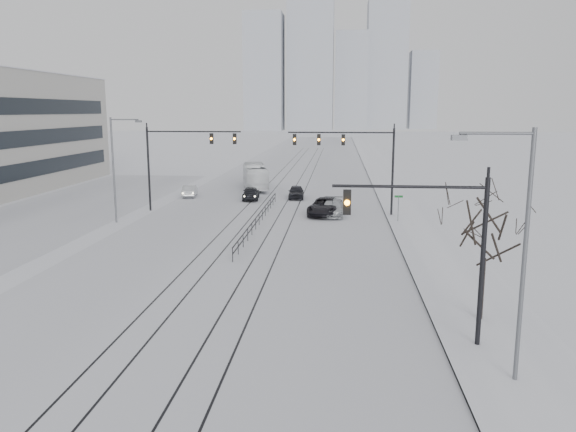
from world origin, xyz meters
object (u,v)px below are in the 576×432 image
object	(u,v)px
sedan_sb_inner	(251,193)
sedan_nb_front	(325,207)
bare_tree	(485,226)
sedan_nb_far	(296,192)
box_truck	(255,177)
sedan_sb_outer	(190,191)
traffic_mast_near	(442,238)
sedan_nb_right	(333,208)

from	to	relation	value
sedan_sb_inner	sedan_nb_front	size ratio (longest dim) A/B	0.75
bare_tree	sedan_nb_far	distance (m)	37.75
bare_tree	box_truck	size ratio (longest dim) A/B	0.56
sedan_sb_inner	sedan_nb_front	distance (m)	11.79
bare_tree	sedan_sb_outer	world-z (taller)	bare_tree
traffic_mast_near	sedan_nb_front	size ratio (longest dim) A/B	1.23
sedan_nb_far	box_truck	xyz separation A→B (m)	(-5.65, 7.34, 0.81)
bare_tree	sedan_nb_far	world-z (taller)	bare_tree
sedan_sb_inner	sedan_nb_far	bearing A→B (deg)	-168.84
bare_tree	sedan_sb_inner	distance (m)	38.16
traffic_mast_near	sedan_nb_right	distance (m)	29.49
sedan_nb_far	box_truck	bearing A→B (deg)	124.39
sedan_sb_inner	bare_tree	bearing A→B (deg)	109.65
sedan_sb_outer	sedan_nb_front	bearing A→B (deg)	138.46
sedan_nb_right	sedan_sb_outer	bearing A→B (deg)	149.19
box_truck	sedan_nb_right	bearing A→B (deg)	107.49
sedan_nb_far	box_truck	world-z (taller)	box_truck
sedan_nb_front	box_truck	bearing A→B (deg)	126.36
sedan_sb_outer	sedan_nb_front	world-z (taller)	sedan_nb_front
sedan_sb_inner	sedan_nb_right	distance (m)	12.40
bare_tree	sedan_nb_far	size ratio (longest dim) A/B	1.48
box_truck	sedan_nb_front	bearing A→B (deg)	105.89
sedan_sb_inner	sedan_nb_far	distance (m)	5.03
sedan_nb_front	sedan_sb_outer	bearing A→B (deg)	155.59
traffic_mast_near	sedan_sb_outer	xyz separation A→B (m)	(-20.77, 38.99, -3.91)
bare_tree	sedan_nb_right	world-z (taller)	bare_tree
traffic_mast_near	sedan_sb_inner	xyz separation A→B (m)	(-13.61, 37.43, -3.83)
sedan_nb_front	sedan_nb_far	xyz separation A→B (m)	(-3.43, 9.85, -0.09)
traffic_mast_near	box_truck	distance (m)	48.50
traffic_mast_near	box_truck	size ratio (longest dim) A/B	0.65
traffic_mast_near	sedan_sb_outer	world-z (taller)	traffic_mast_near
bare_tree	sedan_sb_outer	xyz separation A→B (m)	(-23.19, 35.99, -3.84)
sedan_nb_right	box_truck	size ratio (longest dim) A/B	0.47
traffic_mast_near	box_truck	world-z (taller)	traffic_mast_near
sedan_sb_inner	box_truck	distance (m)	8.84
sedan_sb_outer	bare_tree	bearing A→B (deg)	114.16
sedan_nb_far	sedan_sb_inner	bearing A→B (deg)	-166.73
sedan_sb_inner	sedan_nb_right	xyz separation A→B (m)	(8.96, -8.57, 0.01)
sedan_sb_inner	sedan_nb_front	xyz separation A→B (m)	(8.25, -8.42, 0.06)
box_truck	traffic_mast_near	bearing A→B (deg)	95.40
sedan_sb_outer	box_truck	xyz separation A→B (m)	(6.33, 7.21, 0.85)
sedan_sb_outer	sedan_nb_far	distance (m)	11.99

